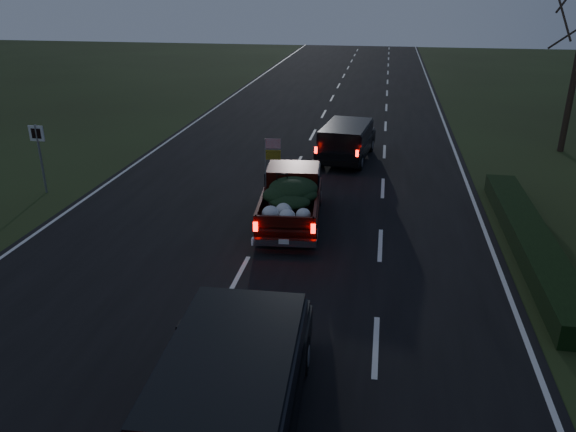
% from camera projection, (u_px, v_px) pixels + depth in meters
% --- Properties ---
extents(ground, '(120.00, 120.00, 0.00)m').
position_uv_depth(ground, '(239.00, 276.00, 14.59)').
color(ground, black).
rests_on(ground, ground).
extents(road_asphalt, '(14.00, 120.00, 0.02)m').
position_uv_depth(road_asphalt, '(239.00, 276.00, 14.59)').
color(road_asphalt, black).
rests_on(road_asphalt, ground).
extents(hedge_row, '(1.00, 10.00, 0.60)m').
position_uv_depth(hedge_row, '(530.00, 239.00, 15.99)').
color(hedge_row, black).
rests_on(hedge_row, ground).
extents(route_sign, '(0.55, 0.08, 2.50)m').
position_uv_depth(route_sign, '(39.00, 148.00, 19.84)').
color(route_sign, gray).
rests_on(route_sign, ground).
extents(pickup_truck, '(2.14, 4.73, 2.41)m').
position_uv_depth(pickup_truck, '(291.00, 195.00, 17.60)').
color(pickup_truck, '#350B07').
rests_on(pickup_truck, ground).
extents(lead_suv, '(2.35, 4.61, 1.27)m').
position_uv_depth(lead_suv, '(346.00, 138.00, 23.92)').
color(lead_suv, black).
rests_on(lead_suv, ground).
extents(rear_suv, '(2.48, 5.13, 1.45)m').
position_uv_depth(rear_suv, '(233.00, 381.00, 9.05)').
color(rear_suv, black).
rests_on(rear_suv, ground).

